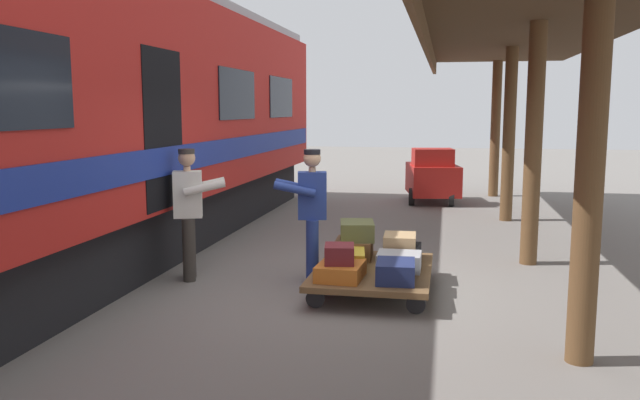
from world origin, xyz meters
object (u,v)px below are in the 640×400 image
(suitcase_navy_fabric, at_px, (396,271))
(suitcase_olive_duffel, at_px, (357,230))
(train_car, at_px, (56,120))
(suitcase_black_hardshell, at_px, (402,252))
(suitcase_orange_carryall, at_px, (341,271))
(luggage_cart, at_px, (373,272))
(porter_by_door, at_px, (190,209))
(baggage_tug, at_px, (432,176))
(suitcase_brown_leather, at_px, (354,248))
(suitcase_yellow_case, at_px, (348,259))
(suitcase_tan_vintage, at_px, (400,240))
(porter_in_overalls, at_px, (311,211))
(suitcase_gray_aluminum, at_px, (399,261))
(suitcase_maroon_trunk, at_px, (339,254))

(suitcase_navy_fabric, height_order, suitcase_olive_duffel, suitcase_olive_duffel)
(train_car, relative_size, suitcase_black_hardshell, 28.63)
(suitcase_orange_carryall, height_order, suitcase_olive_duffel, suitcase_olive_duffel)
(suitcase_orange_carryall, bearing_deg, train_car, -7.78)
(luggage_cart, xyz_separation_m, suitcase_olive_duffel, (0.28, -0.56, 0.40))
(porter_by_door, relative_size, baggage_tug, 0.91)
(suitcase_black_hardshell, bearing_deg, suitcase_navy_fabric, 90.00)
(suitcase_brown_leather, height_order, baggage_tug, baggage_tug)
(suitcase_yellow_case, bearing_deg, suitcase_tan_vintage, -137.75)
(porter_by_door, bearing_deg, porter_in_overalls, -173.09)
(suitcase_tan_vintage, bearing_deg, baggage_tug, -91.97)
(suitcase_navy_fabric, bearing_deg, train_car, -6.70)
(porter_in_overalls, relative_size, baggage_tug, 0.91)
(suitcase_orange_carryall, bearing_deg, porter_in_overalls, -57.88)
(suitcase_gray_aluminum, height_order, baggage_tug, baggage_tug)
(suitcase_tan_vintage, bearing_deg, suitcase_orange_carryall, 61.21)
(suitcase_maroon_trunk, height_order, porter_by_door, porter_by_door)
(suitcase_tan_vintage, distance_m, suitcase_maroon_trunk, 1.23)
(suitcase_black_hardshell, distance_m, suitcase_tan_vintage, 0.17)
(luggage_cart, xyz_separation_m, baggage_tug, (-0.53, -7.76, 0.39))
(suitcase_black_hardshell, bearing_deg, porter_by_door, 9.18)
(suitcase_navy_fabric, distance_m, baggage_tug, 8.31)
(suitcase_gray_aluminum, bearing_deg, suitcase_brown_leather, -40.87)
(train_car, distance_m, suitcase_brown_leather, 4.22)
(luggage_cart, bearing_deg, suitcase_gray_aluminum, 180.00)
(train_car, distance_m, suitcase_yellow_case, 4.19)
(suitcase_yellow_case, relative_size, suitcase_orange_carryall, 1.02)
(suitcase_gray_aluminum, distance_m, suitcase_yellow_case, 0.63)
(train_car, relative_size, porter_in_overalls, 9.90)
(suitcase_gray_aluminum, bearing_deg, suitcase_olive_duffel, -43.35)
(suitcase_yellow_case, bearing_deg, suitcase_brown_leather, -90.00)
(suitcase_brown_leather, height_order, suitcase_tan_vintage, suitcase_tan_vintage)
(suitcase_navy_fabric, bearing_deg, suitcase_brown_leather, -59.98)
(suitcase_navy_fabric, relative_size, porter_in_overalls, 0.32)
(suitcase_gray_aluminum, xyz_separation_m, suitcase_yellow_case, (0.63, 0.00, 0.00))
(suitcase_brown_leather, xyz_separation_m, suitcase_navy_fabric, (-0.63, 1.08, -0.00))
(suitcase_yellow_case, height_order, suitcase_navy_fabric, suitcase_navy_fabric)
(luggage_cart, xyz_separation_m, suitcase_orange_carryall, (0.31, 0.54, 0.13))
(suitcase_brown_leather, relative_size, suitcase_yellow_case, 0.96)
(suitcase_yellow_case, relative_size, suitcase_tan_vintage, 1.22)
(suitcase_navy_fabric, height_order, porter_by_door, porter_by_door)
(suitcase_black_hardshell, distance_m, suitcase_olive_duffel, 0.65)
(train_car, bearing_deg, baggage_tug, -121.06)
(suitcase_brown_leather, distance_m, suitcase_tan_vintage, 0.61)
(suitcase_brown_leather, distance_m, baggage_tug, 7.27)
(porter_in_overalls, distance_m, baggage_tug, 7.60)
(baggage_tug, bearing_deg, suitcase_tan_vintage, 88.03)
(suitcase_brown_leather, height_order, porter_in_overalls, porter_in_overalls)
(porter_in_overalls, xyz_separation_m, baggage_tug, (-1.37, -7.47, -0.30))
(suitcase_orange_carryall, height_order, porter_in_overalls, porter_in_overalls)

